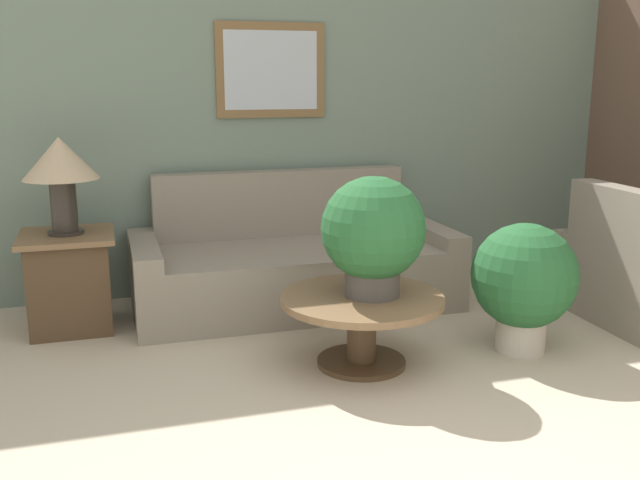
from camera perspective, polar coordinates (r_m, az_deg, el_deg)
name	(u,v)px	position (r m, az deg, el deg)	size (l,w,h in m)	color
wall_back	(293,118)	(5.51, -2.16, 9.75)	(7.28, 0.09, 2.60)	slate
couch_main	(293,265)	(5.13, -2.17, -2.04)	(2.26, 0.99, 0.93)	gray
coffee_table	(362,315)	(4.05, 3.37, -5.97)	(0.92, 0.92, 0.41)	#4C3823
side_table	(70,281)	(4.90, -19.37, -3.08)	(0.59, 0.59, 0.63)	#4C3823
table_lamp	(60,165)	(4.75, -20.05, 5.64)	(0.47, 0.47, 0.62)	#2D2823
potted_plant_on_table	(373,233)	(3.93, 4.28, 0.60)	(0.58, 0.58, 0.67)	#4C4742
potted_plant_floor	(524,280)	(4.37, 16.01, -3.10)	(0.62, 0.62, 0.78)	beige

